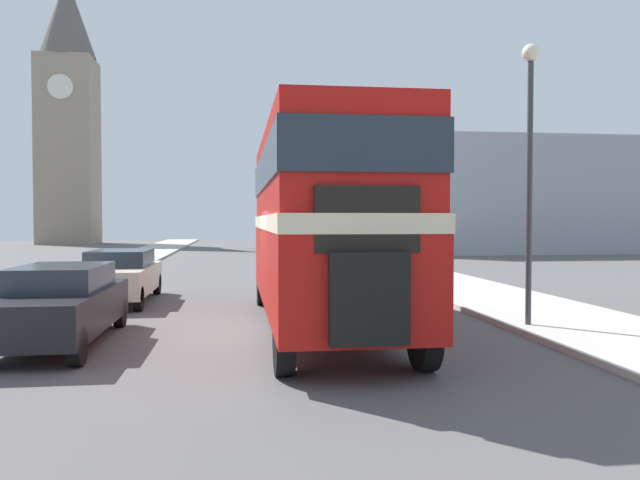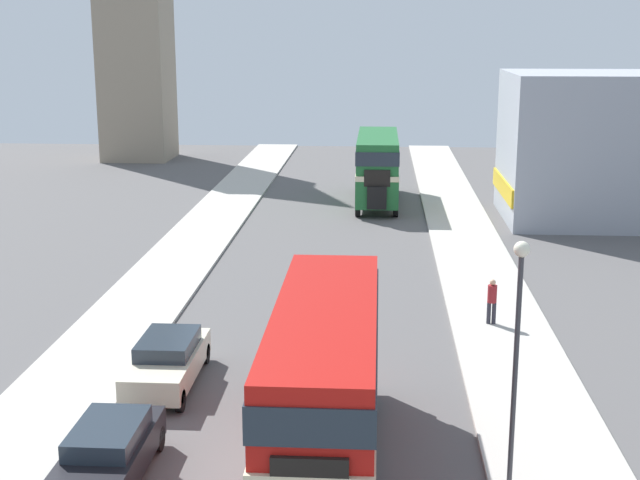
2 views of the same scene
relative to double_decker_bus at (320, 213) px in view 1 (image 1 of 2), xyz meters
The scene contains 10 objects.
ground_plane 2.73m from the double_decker_bus, behind, with size 120.00×120.00×0.00m, color #565454.
sidewalk_right 6.12m from the double_decker_bus, ahead, with size 3.50×120.00×0.12m.
double_decker_bus is the anchor object (origin of this frame).
bus_distant 33.52m from the double_decker_bus, 88.09° to the left, with size 2.44×9.71×4.16m.
car_parked_near 5.43m from the double_decker_bus, 167.71° to the right, with size 1.71×4.57×1.46m.
car_parked_mid 7.26m from the double_decker_bus, 135.53° to the left, with size 1.77×4.59×1.47m.
pedestrian_walking 12.22m from the double_decker_bus, 64.13° to the left, with size 0.33×0.33×1.64m.
street_lamp 4.63m from the double_decker_bus, 10.71° to the right, with size 0.36×0.36×5.86m.
church_tower 55.28m from the double_decker_bus, 109.55° to the left, with size 5.44×5.44×26.21m.
shop_building_block 35.03m from the double_decker_bus, 58.30° to the left, with size 20.55×8.14×8.08m.
Camera 1 is at (-0.63, -13.00, 2.31)m, focal length 35.00 mm.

